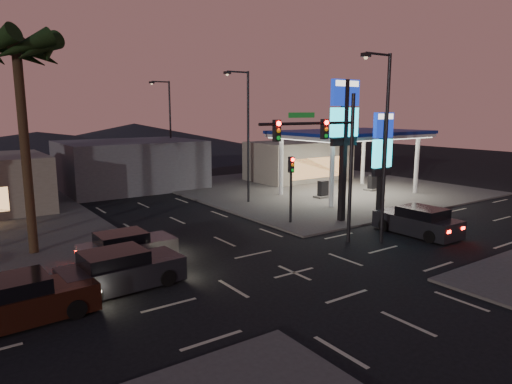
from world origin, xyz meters
TOP-DOWN VIEW (x-y plane):
  - ground at (0.00, 0.00)m, footprint 140.00×140.00m
  - corner_lot_ne at (16.00, 16.00)m, footprint 24.00×24.00m
  - gas_station at (16.00, 12.00)m, footprint 12.20×8.20m
  - convenience_store at (18.00, 21.00)m, footprint 10.00×6.00m
  - pylon_sign_tall at (8.50, 5.50)m, footprint 2.20×0.35m
  - pylon_sign_short at (11.00, 4.50)m, footprint 1.60×0.35m
  - traffic_signal_mast at (3.76, 1.99)m, footprint 6.10×0.39m
  - pedestal_signal at (5.50, 6.98)m, footprint 0.32×0.39m
  - streetlight_near at (6.79, 1.00)m, footprint 2.14×0.25m
  - streetlight_mid at (6.79, 14.00)m, footprint 2.14×0.25m
  - streetlight_far at (6.79, 28.00)m, footprint 2.14×0.25m
  - palm_a at (-9.00, 9.50)m, footprint 4.41×4.41m
  - building_far_mid at (2.00, 26.00)m, footprint 12.00×9.00m
  - hill_right at (15.00, 60.00)m, footprint 50.00×50.00m
  - hill_center at (0.00, 60.00)m, footprint 60.00×60.00m
  - car_lane_a_front at (-6.89, 2.66)m, footprint 5.04×2.32m
  - car_lane_a_mid at (-10.72, 1.68)m, footprint 5.02×2.33m
  - car_lane_b_front at (-5.57, 5.74)m, footprint 4.57×2.00m
  - suv_station at (10.00, 0.83)m, footprint 2.17×4.94m

SIDE VIEW (x-z plane):
  - ground at x=0.00m, z-range 0.00..0.00m
  - corner_lot_ne at x=16.00m, z-range 0.00..0.12m
  - car_lane_b_front at x=-5.57m, z-range -0.05..1.42m
  - car_lane_a_mid at x=-10.72m, z-range -0.06..1.55m
  - car_lane_a_front at x=-6.89m, z-range -0.06..1.55m
  - suv_station at x=10.00m, z-range -0.06..1.58m
  - convenience_store at x=18.00m, z-range 0.00..4.00m
  - hill_center at x=0.00m, z-range 0.00..4.00m
  - building_far_mid at x=2.00m, z-range 0.00..4.40m
  - hill_right at x=15.00m, z-range 0.00..5.00m
  - pedestal_signal at x=5.50m, z-range 0.77..5.07m
  - pylon_sign_short at x=11.00m, z-range 1.16..8.16m
  - gas_station at x=16.00m, z-range 2.34..7.82m
  - traffic_signal_mast at x=3.76m, z-range 1.23..9.23m
  - streetlight_near at x=6.79m, z-range 0.72..10.72m
  - streetlight_mid at x=6.79m, z-range 0.72..10.72m
  - streetlight_far at x=6.79m, z-range 0.72..10.72m
  - pylon_sign_tall at x=8.50m, z-range 1.89..10.89m
  - palm_a at x=-9.00m, z-range 4.00..14.86m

